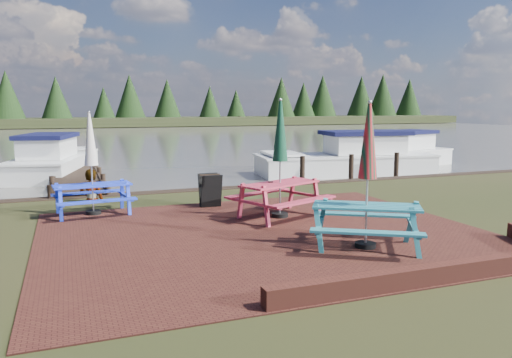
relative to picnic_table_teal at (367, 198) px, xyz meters
The scene contains 14 objects.
ground 1.76m from the picnic_table_teal, 156.70° to the left, with size 120.00×120.00×0.00m, color black.
paving 2.29m from the picnic_table_teal, 130.57° to the left, with size 9.00×7.50×0.02m, color #3B1813.
brick_wall 2.15m from the picnic_table_teal, 66.68° to the right, with size 6.21×1.79×0.30m.
water 37.62m from the picnic_table_teal, 92.07° to the left, with size 120.00×60.00×0.02m, color #4E4A43.
far_treeline 66.64m from the picnic_table_teal, 91.17° to the left, with size 120.00×10.00×8.10m.
picnic_table_teal is the anchor object (origin of this frame).
picnic_table_red 3.01m from the picnic_table_teal, 98.72° to the left, with size 2.54×2.42×2.79m.
picnic_table_blue 6.72m from the picnic_table_teal, 133.34° to the left, with size 1.96×1.79×2.50m.
chalkboard 5.07m from the picnic_table_teal, 109.38° to the left, with size 0.55×0.51×0.88m.
jetty 12.84m from the picnic_table_teal, 112.27° to the left, with size 1.76×9.08×1.00m.
boat_jetty 15.39m from the picnic_table_teal, 111.74° to the left, with size 3.83×7.00×1.93m.
boat_near 11.92m from the picnic_table_teal, 60.27° to the left, with size 7.67×3.55×2.00m.
boat_far 15.28m from the picnic_table_teal, 51.15° to the left, with size 6.33×3.62×1.87m.
person 8.09m from the picnic_table_teal, 124.31° to the left, with size 0.67×0.44×1.83m, color gray.
Camera 1 is at (-3.78, -8.34, 2.63)m, focal length 35.00 mm.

